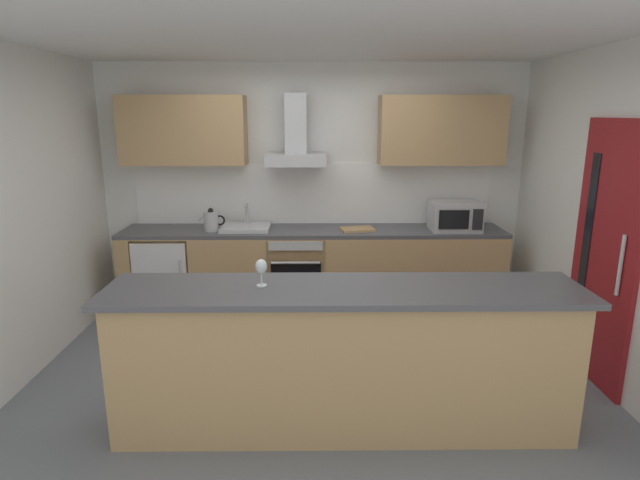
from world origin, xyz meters
name	(u,v)px	position (x,y,z in m)	size (l,w,h in m)	color
ground	(313,376)	(0.00, 0.00, -0.01)	(5.53, 4.50, 0.02)	slate
ceiling	(312,36)	(0.00, 0.00, 2.61)	(5.53, 4.50, 0.02)	white
wall_back	(313,186)	(0.00, 1.81, 1.30)	(5.53, 0.12, 2.60)	white
wall_left	(4,220)	(-2.32, 0.00, 1.30)	(0.12, 4.50, 2.60)	white
wall_right	(616,219)	(2.32, 0.00, 1.30)	(0.12, 4.50, 2.60)	white
backsplash_tile	(313,194)	(0.00, 1.74, 1.23)	(3.85, 0.02, 0.66)	white
counter_back	(313,270)	(0.00, 1.43, 0.45)	(3.99, 0.60, 0.90)	tan
counter_island	(344,359)	(0.21, -0.72, 0.51)	(3.07, 0.64, 1.00)	tan
upper_cabinets	(313,130)	(0.00, 1.58, 1.91)	(3.93, 0.32, 0.70)	tan
side_door	(605,255)	(2.25, -0.04, 1.03)	(0.08, 0.85, 2.05)	maroon
oven	(297,270)	(-0.17, 1.41, 0.46)	(0.60, 0.62, 0.80)	slate
refrigerator	(168,274)	(-1.55, 1.40, 0.43)	(0.58, 0.60, 0.85)	white
microwave	(455,216)	(1.47, 1.38, 1.05)	(0.50, 0.38, 0.30)	#B7BABC
sink	(246,227)	(-0.70, 1.42, 0.93)	(0.50, 0.40, 0.26)	silver
kettle	(211,221)	(-1.05, 1.37, 1.01)	(0.29, 0.15, 0.24)	#B7BABC
range_hood	(296,143)	(-0.17, 1.54, 1.79)	(0.62, 0.45, 0.72)	#B7BABC
wine_glass	(261,268)	(-0.32, -0.68, 1.13)	(0.08, 0.08, 0.18)	silver
chopping_board	(357,229)	(0.46, 1.38, 0.91)	(0.34, 0.22, 0.02)	tan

